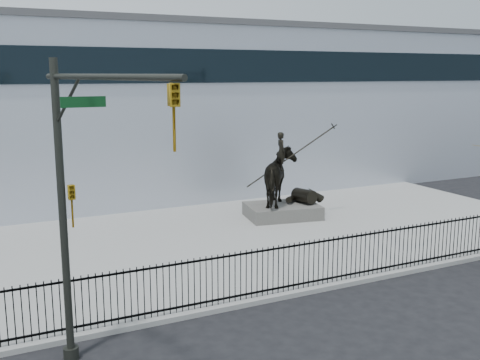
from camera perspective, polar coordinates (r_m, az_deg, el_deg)
name	(u,v)px	position (r m, az deg, el deg)	size (l,w,h in m)	color
ground	(322,308)	(16.75, 8.33, -12.77)	(120.00, 120.00, 0.00)	black
plaza	(222,241)	(22.46, -1.87, -6.26)	(30.00, 12.00, 0.15)	#989895
building	(130,110)	(33.82, -11.11, 6.95)	(44.00, 14.00, 9.00)	silver
picket_fence	(299,265)	(17.39, 6.05, -8.62)	(22.10, 0.10, 1.50)	black
statue_plinth	(282,211)	(25.80, 4.33, -3.15)	(3.22, 2.21, 0.60)	#4E4B47
equestrian_statue	(284,177)	(25.49, 4.51, 0.28)	(4.07, 2.90, 3.50)	black
traffic_signal_left	(80,199)	(12.41, -15.97, -1.89)	(1.52, 4.84, 7.00)	#252722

